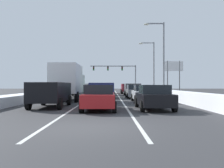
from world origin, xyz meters
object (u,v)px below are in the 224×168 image
Objects in this scene: suv_charcoal_right_lane_fourth at (132,88)px; suv_maroon_right_lane_fifth at (127,88)px; sedan_gray_right_lane_third at (135,91)px; street_lamp_right_mid at (152,63)px; box_truck_left_lane_second at (68,81)px; roadside_sign_right at (173,70)px; suv_white_center_lane_fourth at (106,88)px; suv_black_left_lane_nearest at (51,92)px; sedan_silver_right_lane_second at (144,93)px; sedan_red_center_lane_nearest at (99,97)px; suv_navy_center_lane_second at (102,91)px; sedan_maroon_left_lane_fifth at (90,89)px; traffic_light_gantry at (119,71)px; suv_gray_left_lane_third at (78,89)px; sedan_tan_center_lane_fifth at (108,89)px; sedan_black_right_lane_nearest at (154,97)px; suv_charcoal_left_lane_fourth at (85,88)px; street_lamp_right_near at (161,53)px; suv_green_center_lane_third at (105,89)px.

suv_charcoal_right_lane_fourth is 1.00× the size of suv_maroon_right_lane_fifth.
street_lamp_right_mid is (4.18, 13.79, 4.39)m from sedan_gray_right_lane_third.
sedan_gray_right_lane_third is 6.75m from suv_charcoal_right_lane_fourth.
box_truck_left_lane_second is 22.80m from roadside_sign_right.
suv_black_left_lane_nearest is at bearing -99.93° from suv_white_center_lane_fourth.
sedan_silver_right_lane_second is 20.06m from suv_maroon_right_lane_fifth.
suv_white_center_lane_fourth is at bearing -141.99° from street_lamp_right_mid.
sedan_gray_right_lane_third is 1.00× the size of sedan_red_center_lane_nearest.
suv_navy_center_lane_second is 4.30m from box_truck_left_lane_second.
sedan_silver_right_lane_second is at bearing -74.17° from sedan_maroon_left_lane_fifth.
box_truck_left_lane_second is at bearing -121.57° from street_lamp_right_mid.
roadside_sign_right is (3.55, -0.40, -1.14)m from street_lamp_right_mid.
traffic_light_gantry is (-0.63, 31.49, 3.97)m from sedan_gray_right_lane_third.
sedan_red_center_lane_nearest is at bearing -78.51° from suv_gray_left_lane_third.
suv_white_center_lane_fourth reaches higher than sedan_tan_center_lane_fifth.
suv_black_left_lane_nearest is at bearing -105.38° from suv_maroon_right_lane_fifth.
sedan_black_right_lane_nearest and sedan_tan_center_lane_fifth have the same top height.
traffic_light_gantry is at bearing 86.41° from sedan_red_center_lane_nearest.
sedan_silver_right_lane_second is 0.92× the size of suv_charcoal_left_lane_fourth.
suv_black_left_lane_nearest reaches higher than sedan_black_right_lane_nearest.
suv_maroon_right_lane_fifth is 19.11m from box_truck_left_lane_second.
sedan_black_right_lane_nearest is 0.92× the size of suv_gray_left_lane_third.
sedan_silver_right_lane_second is (0.26, 6.40, 0.00)m from sedan_black_right_lane_nearest.
sedan_silver_right_lane_second is 0.41× the size of traffic_light_gantry.
suv_black_left_lane_nearest is at bearing -89.88° from box_truck_left_lane_second.
sedan_red_center_lane_nearest is 6.47m from suv_navy_center_lane_second.
sedan_silver_right_lane_second is 0.92× the size of suv_maroon_right_lane_fifth.
sedan_black_right_lane_nearest is at bearing -99.13° from street_lamp_right_mid.
suv_charcoal_left_lane_fourth is (-3.62, -2.59, 0.25)m from sedan_tan_center_lane_fifth.
box_truck_left_lane_second is (-6.87, -17.81, 0.88)m from suv_maroon_right_lane_fifth.
suv_maroon_right_lane_fifth is 11.78m from suv_gray_left_lane_third.
box_truck_left_lane_second is at bearing -143.61° from street_lamp_right_near.
sedan_black_right_lane_nearest is 1.00× the size of sedan_gray_right_lane_third.
roadside_sign_right reaches higher than box_truck_left_lane_second.
suv_charcoal_right_lane_fourth is 0.89× the size of roadside_sign_right.
suv_charcoal_left_lane_fourth is 12.01m from street_lamp_right_mid.
suv_black_left_lane_nearest is (-6.78, -11.17, 0.25)m from sedan_gray_right_lane_third.
box_truck_left_lane_second is 0.83× the size of street_lamp_right_mid.
suv_navy_center_lane_second is (-3.45, -6.62, 0.25)m from sedan_gray_right_lane_third.
box_truck_left_lane_second is (-3.37, 9.01, 1.14)m from sedan_red_center_lane_nearest.
traffic_light_gantry is (-0.81, 37.80, 3.97)m from sedan_silver_right_lane_second.
sedan_red_center_lane_nearest is 30.82m from sedan_maroon_left_lane_fifth.
sedan_silver_right_lane_second is 0.63× the size of box_truck_left_lane_second.
roadside_sign_right is at bearing 50.23° from box_truck_left_lane_second.
suv_green_center_lane_third is 12.38m from suv_black_left_lane_nearest.
suv_navy_center_lane_second reaches higher than sedan_tan_center_lane_fifth.
traffic_light_gantry is (5.96, 13.92, 3.97)m from sedan_maroon_left_lane_fifth.
sedan_black_right_lane_nearest is at bearing -106.66° from roadside_sign_right.
roadside_sign_right is (7.48, 6.65, 3.00)m from suv_charcoal_right_lane_fourth.
suv_navy_center_lane_second is 18.49m from suv_charcoal_left_lane_fourth.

